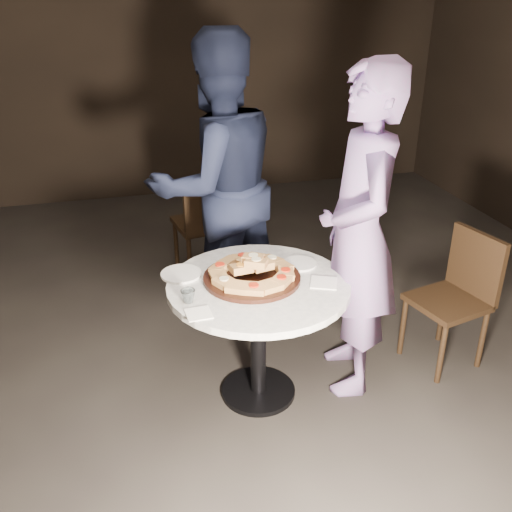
# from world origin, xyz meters

# --- Properties ---
(floor) EXTENTS (7.00, 7.00, 0.00)m
(floor) POSITION_xyz_m (0.00, 0.00, 0.00)
(floor) COLOR black
(floor) RESTS_ON ground
(table) EXTENTS (1.08, 1.08, 0.71)m
(table) POSITION_xyz_m (0.06, -0.06, 0.58)
(table) COLOR black
(table) RESTS_ON ground
(serving_board) EXTENTS (0.57, 0.57, 0.02)m
(serving_board) POSITION_xyz_m (0.03, -0.02, 0.72)
(serving_board) COLOR black
(serving_board) RESTS_ON table
(focaccia_pile) EXTENTS (0.45, 0.45, 0.12)m
(focaccia_pile) POSITION_xyz_m (0.04, -0.02, 0.77)
(focaccia_pile) COLOR #B78146
(focaccia_pile) RESTS_ON serving_board
(plate_left) EXTENTS (0.27, 0.27, 0.01)m
(plate_left) POSITION_xyz_m (-0.31, 0.13, 0.72)
(plate_left) COLOR white
(plate_left) RESTS_ON table
(plate_right) EXTENTS (0.22, 0.22, 0.01)m
(plate_right) POSITION_xyz_m (0.33, 0.08, 0.72)
(plate_right) COLOR white
(plate_right) RESTS_ON table
(water_glass) EXTENTS (0.09, 0.09, 0.07)m
(water_glass) POSITION_xyz_m (-0.32, -0.17, 0.75)
(water_glass) COLOR silver
(water_glass) RESTS_ON table
(napkin_near) EXTENTS (0.12, 0.12, 0.01)m
(napkin_near) POSITION_xyz_m (-0.29, -0.29, 0.72)
(napkin_near) COLOR white
(napkin_near) RESTS_ON table
(napkin_far) EXTENTS (0.18, 0.18, 0.01)m
(napkin_far) POSITION_xyz_m (0.38, -0.15, 0.72)
(napkin_far) COLOR white
(napkin_far) RESTS_ON table
(chair_far) EXTENTS (0.47, 0.49, 0.87)m
(chair_far) POSITION_xyz_m (0.04, 1.38, 0.50)
(chair_far) COLOR black
(chair_far) RESTS_ON ground
(chair_right) EXTENTS (0.48, 0.46, 0.82)m
(chair_right) POSITION_xyz_m (1.30, -0.02, 0.47)
(chair_right) COLOR black
(chair_right) RESTS_ON ground
(diner_navy) EXTENTS (1.09, 0.95, 1.90)m
(diner_navy) POSITION_xyz_m (0.03, 0.84, 0.95)
(diner_navy) COLOR black
(diner_navy) RESTS_ON ground
(diner_teal) EXTENTS (0.55, 0.73, 1.81)m
(diner_teal) POSITION_xyz_m (0.62, -0.04, 0.91)
(diner_teal) COLOR slate
(diner_teal) RESTS_ON ground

